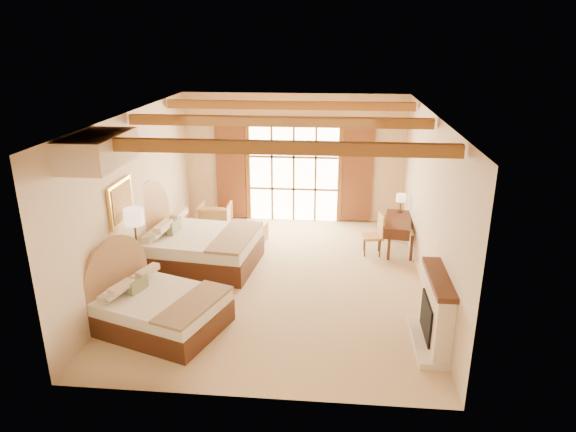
# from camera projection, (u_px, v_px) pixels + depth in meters

# --- Properties ---
(floor) EXTENTS (7.00, 7.00, 0.00)m
(floor) POSITION_uv_depth(u_px,v_px,m) (279.00, 279.00, 10.06)
(floor) COLOR #CCAD88
(floor) RESTS_ON ground
(wall_back) EXTENTS (5.50, 0.00, 5.50)m
(wall_back) POSITION_uv_depth(u_px,v_px,m) (294.00, 159.00, 12.81)
(wall_back) COLOR beige
(wall_back) RESTS_ON ground
(wall_left) EXTENTS (0.00, 7.00, 7.00)m
(wall_left) POSITION_uv_depth(u_px,v_px,m) (135.00, 197.00, 9.76)
(wall_left) COLOR beige
(wall_left) RESTS_ON ground
(wall_right) EXTENTS (0.00, 7.00, 7.00)m
(wall_right) POSITION_uv_depth(u_px,v_px,m) (429.00, 206.00, 9.28)
(wall_right) COLOR beige
(wall_right) RESTS_ON ground
(ceiling) EXTENTS (7.00, 7.00, 0.00)m
(ceiling) POSITION_uv_depth(u_px,v_px,m) (278.00, 115.00, 8.99)
(ceiling) COLOR #BA6C3A
(ceiling) RESTS_ON ground
(ceiling_beams) EXTENTS (5.39, 4.60, 0.18)m
(ceiling_beams) POSITION_uv_depth(u_px,v_px,m) (278.00, 121.00, 9.03)
(ceiling_beams) COLOR brown
(ceiling_beams) RESTS_ON ceiling
(french_doors) EXTENTS (3.95, 0.08, 2.60)m
(french_doors) POSITION_uv_depth(u_px,v_px,m) (294.00, 173.00, 12.87)
(french_doors) COLOR white
(french_doors) RESTS_ON ground
(fireplace) EXTENTS (0.46, 1.40, 1.16)m
(fireplace) POSITION_uv_depth(u_px,v_px,m) (435.00, 315.00, 7.78)
(fireplace) COLOR beige
(fireplace) RESTS_ON ground
(painting) EXTENTS (0.06, 0.95, 0.75)m
(painting) POSITION_uv_depth(u_px,v_px,m) (121.00, 202.00, 9.00)
(painting) COLOR #E5BC48
(painting) RESTS_ON wall_left
(canopy_valance) EXTENTS (0.70, 1.40, 0.45)m
(canopy_valance) POSITION_uv_depth(u_px,v_px,m) (98.00, 150.00, 7.40)
(canopy_valance) COLOR beige
(canopy_valance) RESTS_ON ceiling
(bed_near) EXTENTS (2.34, 1.98, 1.25)m
(bed_near) POSITION_uv_depth(u_px,v_px,m) (153.00, 306.00, 8.28)
(bed_near) COLOR #40200F
(bed_near) RESTS_ON floor
(bed_far) EXTENTS (2.49, 1.99, 1.51)m
(bed_far) POSITION_uv_depth(u_px,v_px,m) (192.00, 244.00, 10.53)
(bed_far) COLOR #40200F
(bed_far) RESTS_ON floor
(nightstand) EXTENTS (0.51, 0.51, 0.59)m
(nightstand) POSITION_uv_depth(u_px,v_px,m) (134.00, 286.00, 9.14)
(nightstand) COLOR #40200F
(nightstand) RESTS_ON floor
(floor_lamp) EXTENTS (0.34, 0.34, 1.62)m
(floor_lamp) POSITION_uv_depth(u_px,v_px,m) (134.00, 222.00, 9.11)
(floor_lamp) COLOR #3B2E17
(floor_lamp) RESTS_ON floor
(armchair) EXTENTS (0.76, 0.78, 0.69)m
(armchair) POSITION_uv_depth(u_px,v_px,m) (215.00, 217.00, 12.44)
(armchair) COLOR #A98049
(armchair) RESTS_ON floor
(ottoman) EXTENTS (0.70, 0.70, 0.40)m
(ottoman) POSITION_uv_depth(u_px,v_px,m) (253.00, 233.00, 11.86)
(ottoman) COLOR #A8764F
(ottoman) RESTS_ON floor
(desk) EXTENTS (0.76, 1.38, 0.71)m
(desk) POSITION_uv_depth(u_px,v_px,m) (397.00, 233.00, 11.35)
(desk) COLOR #40200F
(desk) RESTS_ON floor
(desk_chair) EXTENTS (0.48, 0.47, 0.91)m
(desk_chair) POSITION_uv_depth(u_px,v_px,m) (373.00, 242.00, 11.11)
(desk_chair) COLOR #B67B42
(desk_chair) RESTS_ON floor
(desk_lamp) EXTENTS (0.21, 0.21, 0.42)m
(desk_lamp) POSITION_uv_depth(u_px,v_px,m) (401.00, 198.00, 11.58)
(desk_lamp) COLOR #3B2E17
(desk_lamp) RESTS_ON desk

